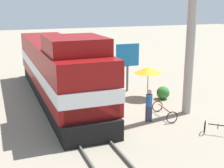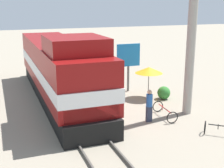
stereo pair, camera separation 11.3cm
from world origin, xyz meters
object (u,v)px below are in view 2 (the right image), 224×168
object	(u,v)px
utility_pole	(192,35)
bicycle	(165,111)
billboard_sign	(128,58)
person_bystander	(149,104)
locomotive	(60,70)
vendor_umbrella	(149,70)

from	to	relation	value
utility_pole	bicycle	xyz separation A→B (m)	(-1.57, -0.17, -4.18)
utility_pole	billboard_sign	world-z (taller)	utility_pole
person_bystander	utility_pole	bearing A→B (deg)	8.92
utility_pole	person_bystander	bearing A→B (deg)	-171.08
person_bystander	bicycle	world-z (taller)	person_bystander
locomotive	billboard_sign	xyz separation A→B (m)	(4.99, 0.48, 0.44)
billboard_sign	bicycle	distance (m)	6.05
utility_pole	billboard_sign	distance (m)	6.02
billboard_sign	vendor_umbrella	bearing A→B (deg)	-74.01
utility_pole	locomotive	bearing A→B (deg)	141.52
person_bystander	vendor_umbrella	bearing A→B (deg)	63.29
locomotive	person_bystander	size ratio (longest dim) A/B	8.65
locomotive	vendor_umbrella	bearing A→B (deg)	-15.68
vendor_umbrella	bicycle	world-z (taller)	vendor_umbrella
locomotive	person_bystander	xyz separation A→B (m)	(3.63, -5.44, -1.03)
vendor_umbrella	person_bystander	xyz separation A→B (m)	(-1.95, -3.87, -0.94)
utility_pole	vendor_umbrella	xyz separation A→B (m)	(-0.73, 3.45, -2.61)
vendor_umbrella	billboard_sign	distance (m)	2.19
locomotive	utility_pole	world-z (taller)	utility_pole
locomotive	billboard_sign	world-z (taller)	locomotive
bicycle	person_bystander	bearing A→B (deg)	18.11
locomotive	vendor_umbrella	distance (m)	5.79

